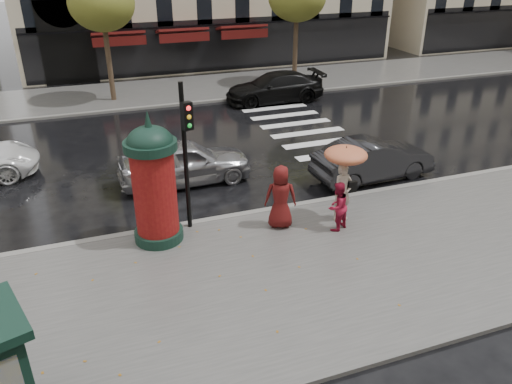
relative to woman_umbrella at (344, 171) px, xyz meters
name	(u,v)px	position (x,y,z in m)	size (l,w,h in m)	color
ground	(257,272)	(-3.38, -1.62, -1.76)	(160.00, 160.00, 0.00)	black
near_sidewalk	(264,281)	(-3.38, -2.12, -1.70)	(90.00, 7.00, 0.12)	#474744
far_sidewalk	(147,93)	(-3.38, 17.38, -1.70)	(90.00, 6.00, 0.12)	#474744
near_kerb	(225,218)	(-3.38, 1.38, -1.69)	(90.00, 0.25, 0.14)	slate
far_kerb	(156,107)	(-3.38, 14.38, -1.69)	(90.00, 0.25, 0.14)	slate
zebra_crossing	(308,133)	(2.62, 7.98, -1.75)	(3.60, 11.75, 0.01)	silver
tree_far_left	(102,4)	(-5.38, 16.38, 3.41)	(3.40, 3.40, 6.64)	#38281C
woman_umbrella	(344,171)	(0.00, 0.00, 0.00)	(1.29, 1.29, 2.49)	#B9AA98
woman_red	(337,206)	(-0.44, -0.49, -0.87)	(0.75, 0.58, 1.54)	maroon
man_burgundy	(281,197)	(-1.95, 0.27, -0.65)	(0.96, 0.63, 1.97)	#571111
morris_column	(154,181)	(-5.58, 0.78, 0.23)	(1.45, 1.45, 3.90)	black
traffic_light	(186,144)	(-4.54, 1.09, 1.07)	(0.33, 0.44, 4.47)	black
car_silver	(185,162)	(-3.93, 4.59, -0.95)	(1.92, 4.78, 1.63)	#A2A3A7
car_darkgrey	(373,159)	(2.71, 2.58, -1.00)	(1.61, 4.61, 1.52)	black
car_black	(275,87)	(3.09, 13.38, -0.96)	(2.22, 5.47, 1.59)	black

